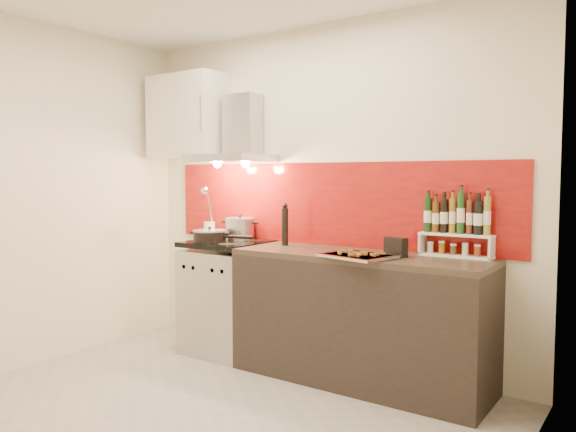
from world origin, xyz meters
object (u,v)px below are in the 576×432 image
Objects in this scene: counter at (359,318)px; pepper_mill at (285,225)px; range_stove at (228,298)px; baking_tray at (358,256)px; stock_pot at (240,228)px; saute_pan at (211,236)px.

pepper_mill is at bearing 172.48° from counter.
range_stove is at bearing -179.77° from counter.
range_stove is at bearing 171.79° from baking_tray.
counter is at bearing 113.33° from baking_tray.
saute_pan is at bearing -105.87° from stock_pot.
saute_pan is at bearing -174.64° from counter.
stock_pot is 0.48× the size of baking_tray.
stock_pot reaches higher than counter.
pepper_mill is 0.84m from baking_tray.
saute_pan reaches higher than baking_tray.
counter is (1.20, 0.00, 0.01)m from range_stove.
counter is at bearing 0.23° from range_stove.
counter is 7.30× the size of stock_pot.
saute_pan is (-0.08, -0.11, 0.52)m from range_stove.
stock_pot is at bearing 172.66° from counter.
stock_pot is at bearing 164.96° from baking_tray.
baking_tray is (1.28, -0.19, 0.47)m from range_stove.
range_stove is 0.58m from stock_pot.
stock_pot is 0.51m from pepper_mill.
saute_pan is 0.63m from pepper_mill.
stock_pot reaches higher than range_stove.
baking_tray is (0.08, -0.19, 0.47)m from counter.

